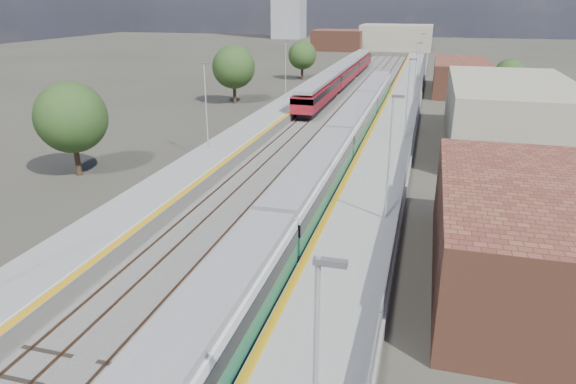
% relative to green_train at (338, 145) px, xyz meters
% --- Properties ---
extents(ground, '(320.00, 320.00, 0.00)m').
position_rel_green_train_xyz_m(ground, '(-1.50, 15.88, -2.09)').
color(ground, '#47443A').
rests_on(ground, ground).
extents(ballast_bed, '(10.50, 155.00, 0.06)m').
position_rel_green_train_xyz_m(ballast_bed, '(-3.75, 18.38, -2.06)').
color(ballast_bed, '#565451').
rests_on(ballast_bed, ground).
extents(tracks, '(8.96, 160.00, 0.17)m').
position_rel_green_train_xyz_m(tracks, '(-3.15, 20.06, -1.98)').
color(tracks, '#4C3323').
rests_on(tracks, ground).
extents(platform_right, '(4.70, 155.00, 8.52)m').
position_rel_green_train_xyz_m(platform_right, '(3.78, 18.37, -1.55)').
color(platform_right, slate).
rests_on(platform_right, ground).
extents(platform_left, '(4.30, 155.00, 8.52)m').
position_rel_green_train_xyz_m(platform_left, '(-10.55, 18.37, -1.57)').
color(platform_left, slate).
rests_on(platform_left, ground).
extents(buildings, '(72.00, 185.50, 40.00)m').
position_rel_green_train_xyz_m(buildings, '(-19.62, 104.48, 8.62)').
color(buildings, brown).
rests_on(buildings, ground).
extents(green_train, '(2.69, 75.10, 2.97)m').
position_rel_green_train_xyz_m(green_train, '(0.00, 0.00, 0.00)').
color(green_train, black).
rests_on(green_train, ground).
extents(red_train, '(2.80, 56.88, 3.54)m').
position_rel_green_train_xyz_m(red_train, '(-7.00, 44.20, 0.00)').
color(red_train, black).
rests_on(red_train, ground).
extents(tree_a, '(5.60, 5.60, 7.59)m').
position_rel_green_train_xyz_m(tree_a, '(-19.99, -7.33, 2.69)').
color(tree_a, '#382619').
rests_on(tree_a, ground).
extents(tree_b, '(5.80, 5.80, 7.86)m').
position_rel_green_train_xyz_m(tree_b, '(-18.89, 25.41, 2.86)').
color(tree_b, '#382619').
rests_on(tree_b, ground).
extents(tree_c, '(5.01, 5.01, 6.79)m').
position_rel_green_train_xyz_m(tree_c, '(-15.42, 50.44, 2.19)').
color(tree_c, '#382619').
rests_on(tree_c, ground).
extents(tree_d, '(4.34, 4.34, 5.88)m').
position_rel_green_train_xyz_m(tree_d, '(17.61, 37.23, 1.61)').
color(tree_d, '#382619').
rests_on(tree_d, ground).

